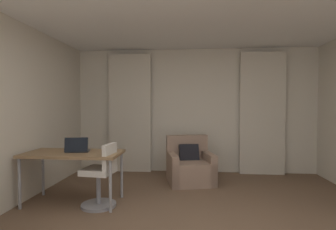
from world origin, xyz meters
The scene contains 7 objects.
wall_window centered at (0.00, 3.03, 1.30)m, with size 5.12×0.06×2.60m.
curtain_left_panel centered at (-1.38, 2.90, 1.25)m, with size 0.90×0.06×2.50m.
curtain_right_panel centered at (1.38, 2.90, 1.25)m, with size 0.90×0.06×2.50m.
armchair centered at (-0.09, 2.18, 0.28)m, with size 0.94×0.92×0.84m.
desk centered at (-1.76, 0.99, 0.68)m, with size 1.36×0.68×0.74m.
desk_chair centered at (-1.31, 0.89, 0.39)m, with size 0.48×0.48×0.88m.
laptop centered at (-1.71, 1.01, 0.78)m, with size 0.36×0.31×0.22m.
Camera 1 is at (-0.07, -2.68, 1.40)m, focal length 28.53 mm.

